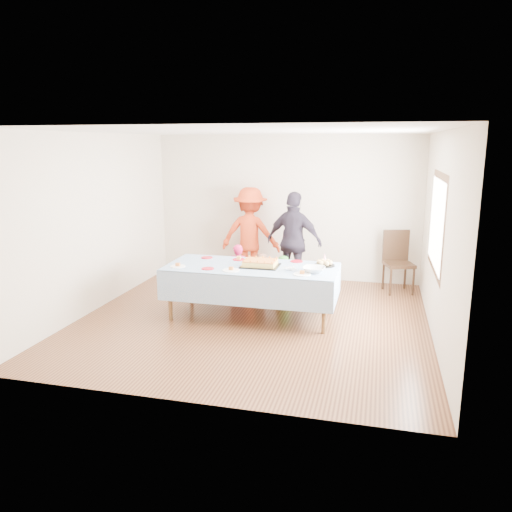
% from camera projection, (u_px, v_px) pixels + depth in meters
% --- Properties ---
extents(ground, '(5.00, 5.00, 0.00)m').
position_uv_depth(ground, '(253.00, 319.00, 7.35)').
color(ground, '#402112').
rests_on(ground, ground).
extents(room_walls, '(5.04, 5.04, 2.72)m').
position_uv_depth(room_walls, '(257.00, 199.00, 6.96)').
color(room_walls, beige).
rests_on(room_walls, ground).
extents(party_table, '(2.50, 1.10, 0.78)m').
position_uv_depth(party_table, '(252.00, 270.00, 7.31)').
color(party_table, brown).
rests_on(party_table, ground).
extents(birthday_cake, '(0.55, 0.42, 0.10)m').
position_uv_depth(birthday_cake, '(260.00, 263.00, 7.28)').
color(birthday_cake, black).
rests_on(birthday_cake, party_table).
extents(rolls_tray, '(0.30, 0.30, 0.09)m').
position_uv_depth(rolls_tray, '(324.00, 263.00, 7.31)').
color(rolls_tray, black).
rests_on(rolls_tray, party_table).
extents(punch_bowl, '(0.32, 0.32, 0.08)m').
position_uv_depth(punch_bowl, '(314.00, 270.00, 6.94)').
color(punch_bowl, silver).
rests_on(punch_bowl, party_table).
extents(party_hat, '(0.09, 0.09, 0.15)m').
position_uv_depth(party_hat, '(324.00, 258.00, 7.47)').
color(party_hat, silver).
rests_on(party_hat, party_table).
extents(fork_pile, '(0.24, 0.18, 0.07)m').
position_uv_depth(fork_pile, '(292.00, 269.00, 7.01)').
color(fork_pile, white).
rests_on(fork_pile, party_table).
extents(plate_red_far_a, '(0.18, 0.18, 0.01)m').
position_uv_depth(plate_red_far_a, '(207.00, 258.00, 7.82)').
color(plate_red_far_a, red).
rests_on(plate_red_far_a, party_table).
extents(plate_red_far_b, '(0.19, 0.19, 0.01)m').
position_uv_depth(plate_red_far_b, '(239.00, 260.00, 7.69)').
color(plate_red_far_b, red).
rests_on(plate_red_far_b, party_table).
extents(plate_red_far_c, '(0.19, 0.19, 0.01)m').
position_uv_depth(plate_red_far_c, '(261.00, 260.00, 7.63)').
color(plate_red_far_c, red).
rests_on(plate_red_far_c, party_table).
extents(plate_red_far_d, '(0.19, 0.19, 0.01)m').
position_uv_depth(plate_red_far_d, '(297.00, 261.00, 7.57)').
color(plate_red_far_d, red).
rests_on(plate_red_far_d, party_table).
extents(plate_red_near, '(0.18, 0.18, 0.01)m').
position_uv_depth(plate_red_near, '(208.00, 269.00, 7.13)').
color(plate_red_near, red).
rests_on(plate_red_near, party_table).
extents(plate_white_left, '(0.22, 0.22, 0.01)m').
position_uv_depth(plate_white_left, '(178.00, 266.00, 7.26)').
color(plate_white_left, white).
rests_on(plate_white_left, party_table).
extents(plate_white_mid, '(0.25, 0.25, 0.01)m').
position_uv_depth(plate_white_mid, '(231.00, 270.00, 7.04)').
color(plate_white_mid, white).
rests_on(plate_white_mid, party_table).
extents(plate_white_right, '(0.24, 0.24, 0.01)m').
position_uv_depth(plate_white_right, '(302.00, 274.00, 6.82)').
color(plate_white_right, white).
rests_on(plate_white_right, party_table).
extents(dining_chair, '(0.58, 0.58, 1.07)m').
position_uv_depth(dining_chair, '(397.00, 258.00, 8.67)').
color(dining_chair, black).
rests_on(dining_chair, ground).
extents(toddler_left, '(0.37, 0.27, 0.93)m').
position_uv_depth(toddler_left, '(238.00, 272.00, 8.22)').
color(toddler_left, '#C4184B').
rests_on(toddler_left, ground).
extents(toddler_mid, '(0.45, 0.37, 0.78)m').
position_uv_depth(toddler_mid, '(283.00, 279.00, 8.06)').
color(toddler_mid, '#317E2A').
rests_on(toddler_mid, ground).
extents(toddler_right, '(0.49, 0.44, 0.81)m').
position_uv_depth(toddler_right, '(260.00, 277.00, 8.14)').
color(toddler_right, '#B27253').
rests_on(toddler_right, ground).
extents(adult_left, '(1.15, 0.69, 1.75)m').
position_uv_depth(adult_left, '(250.00, 234.00, 9.33)').
color(adult_left, red).
rests_on(adult_left, ground).
extents(adult_right, '(1.09, 0.67, 1.74)m').
position_uv_depth(adult_right, '(294.00, 242.00, 8.66)').
color(adult_right, '#2B2331').
rests_on(adult_right, ground).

